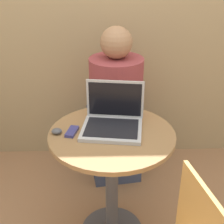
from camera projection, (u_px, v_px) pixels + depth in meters
name	position (u px, v px, depth m)	size (l,w,h in m)	color
round_table	(112.00, 163.00, 1.76)	(0.68, 0.68, 0.73)	#4C4C51
laptop	(113.00, 120.00, 1.70)	(0.35, 0.31, 0.24)	#B7B7BC
cell_phone	(72.00, 132.00, 1.67)	(0.07, 0.12, 0.02)	navy
computer_mouse	(57.00, 131.00, 1.66)	(0.06, 0.05, 0.03)	#4C4C51
person_seated	(114.00, 117.00, 2.36)	(0.43, 0.60, 1.18)	#3D4766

